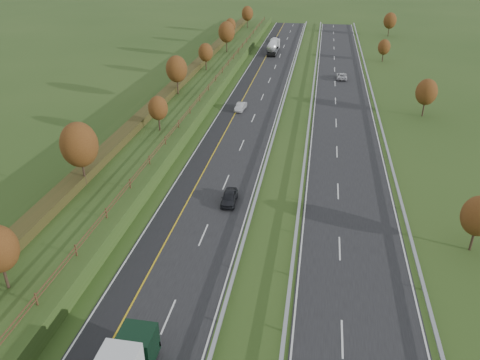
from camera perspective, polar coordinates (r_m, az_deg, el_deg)
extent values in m
plane|color=#2B4719|center=(76.66, 6.23, 6.20)|extent=(400.00, 400.00, 0.00)
cube|color=black|center=(82.10, 0.87, 7.84)|extent=(10.50, 200.00, 0.04)
cube|color=black|center=(81.36, 12.51, 6.99)|extent=(10.50, 200.00, 0.04)
cube|color=black|center=(82.73, -1.72, 7.99)|extent=(3.00, 200.00, 0.04)
cube|color=silver|center=(82.98, -2.61, 8.06)|extent=(0.15, 200.00, 0.01)
cube|color=gold|center=(82.45, -0.69, 7.95)|extent=(0.15, 200.00, 0.01)
cube|color=silver|center=(81.51, 4.41, 7.64)|extent=(0.15, 200.00, 0.01)
cube|color=silver|center=(81.22, 8.94, 7.31)|extent=(0.15, 200.00, 0.01)
cube|color=silver|center=(81.79, 16.06, 6.70)|extent=(0.15, 200.00, 0.01)
cube|color=silver|center=(40.34, -8.71, -16.10)|extent=(0.15, 4.00, 0.01)
cube|color=silver|center=(39.04, 12.35, -18.35)|extent=(0.15, 4.00, 0.01)
cube|color=silver|center=(49.28, -4.49, -6.67)|extent=(0.15, 4.00, 0.01)
cube|color=silver|center=(48.22, 12.05, -8.13)|extent=(0.15, 4.00, 0.01)
cube|color=silver|center=(59.30, -1.73, -0.25)|extent=(0.15, 4.00, 0.01)
cube|color=silver|center=(58.43, 11.86, -1.33)|extent=(0.15, 4.00, 0.01)
cube|color=silver|center=(69.96, 0.21, 4.27)|extent=(0.15, 4.00, 0.01)
cube|color=silver|center=(69.22, 11.73, 3.40)|extent=(0.15, 4.00, 0.01)
cube|color=silver|center=(80.99, 1.64, 7.58)|extent=(0.15, 4.00, 0.01)
cube|color=silver|center=(80.35, 11.64, 6.85)|extent=(0.15, 4.00, 0.01)
cube|color=silver|center=(92.26, 2.74, 10.08)|extent=(0.15, 4.00, 0.01)
cube|color=silver|center=(91.70, 11.56, 9.44)|extent=(0.15, 4.00, 0.01)
cube|color=silver|center=(103.70, 3.61, 12.03)|extent=(0.15, 4.00, 0.01)
cube|color=silver|center=(103.20, 11.51, 11.46)|extent=(0.15, 4.00, 0.01)
cube|color=silver|center=(115.25, 4.31, 13.59)|extent=(0.15, 4.00, 0.01)
cube|color=silver|center=(114.80, 11.46, 13.08)|extent=(0.15, 4.00, 0.01)
cube|color=silver|center=(126.88, 4.89, 14.86)|extent=(0.15, 4.00, 0.01)
cube|color=silver|center=(126.48, 11.42, 14.39)|extent=(0.15, 4.00, 0.01)
cube|color=silver|center=(138.58, 5.38, 15.92)|extent=(0.15, 4.00, 0.01)
cube|color=silver|center=(138.21, 11.39, 15.49)|extent=(0.15, 4.00, 0.01)
cube|color=silver|center=(150.32, 5.80, 16.81)|extent=(0.15, 4.00, 0.01)
cube|color=silver|center=(149.98, 11.36, 16.41)|extent=(0.15, 4.00, 0.01)
cube|color=silver|center=(162.11, 6.16, 17.57)|extent=(0.15, 4.00, 0.01)
cube|color=silver|center=(161.79, 11.34, 17.20)|extent=(0.15, 4.00, 0.01)
cube|color=silver|center=(173.92, 6.47, 18.23)|extent=(0.15, 4.00, 0.01)
cube|color=silver|center=(173.62, 11.32, 17.88)|extent=(0.15, 4.00, 0.01)
cube|color=#2B4719|center=(84.66, -7.96, 8.90)|extent=(12.00, 200.00, 2.00)
cube|color=#313415|center=(84.80, -9.33, 9.93)|extent=(2.20, 180.00, 1.10)
cube|color=#422B19|center=(82.96, -5.01, 9.80)|extent=(0.08, 184.00, 0.10)
cube|color=#422B19|center=(82.84, -5.02, 10.06)|extent=(0.08, 184.00, 0.10)
cube|color=#422B19|center=(40.81, -23.59, -13.17)|extent=(0.12, 0.12, 1.20)
cube|color=#422B19|center=(45.07, -19.37, -8.08)|extent=(0.12, 0.12, 1.20)
cube|color=#422B19|center=(49.81, -15.99, -3.89)|extent=(0.12, 0.12, 1.20)
cube|color=#422B19|center=(54.92, -13.25, -0.43)|extent=(0.12, 0.12, 1.20)
cube|color=#422B19|center=(60.29, -10.99, 2.42)|extent=(0.12, 0.12, 1.20)
cube|color=#422B19|center=(65.87, -9.09, 4.80)|extent=(0.12, 0.12, 1.20)
cube|color=#422B19|center=(71.60, -7.49, 6.79)|extent=(0.12, 0.12, 1.20)
cube|color=#422B19|center=(77.46, -6.12, 8.48)|extent=(0.12, 0.12, 1.20)
cube|color=#422B19|center=(83.41, -4.93, 9.93)|extent=(0.12, 0.12, 1.20)
cube|color=#422B19|center=(89.43, -3.89, 11.19)|extent=(0.12, 0.12, 1.20)
cube|color=#422B19|center=(95.52, -2.98, 12.28)|extent=(0.12, 0.12, 1.20)
cube|color=#422B19|center=(101.66, -2.17, 13.23)|extent=(0.12, 0.12, 1.20)
cube|color=#422B19|center=(107.84, -1.44, 14.08)|extent=(0.12, 0.12, 1.20)
cube|color=#422B19|center=(114.06, -0.79, 14.83)|extent=(0.12, 0.12, 1.20)
cube|color=#422B19|center=(120.31, -0.21, 15.50)|extent=(0.12, 0.12, 1.20)
cube|color=#422B19|center=(126.58, 0.32, 16.11)|extent=(0.12, 0.12, 1.20)
cube|color=#422B19|center=(132.87, 0.81, 16.65)|extent=(0.12, 0.12, 1.20)
cube|color=#422B19|center=(139.19, 1.25, 17.15)|extent=(0.12, 0.12, 1.20)
cube|color=#422B19|center=(145.52, 1.65, 17.60)|extent=(0.12, 0.12, 1.20)
cube|color=#422B19|center=(151.86, 2.03, 18.01)|extent=(0.12, 0.12, 1.20)
cube|color=#422B19|center=(158.22, 2.37, 18.39)|extent=(0.12, 0.12, 1.20)
cube|color=#422B19|center=(164.59, 2.69, 18.74)|extent=(0.12, 0.12, 1.20)
cube|color=#422B19|center=(170.97, 2.99, 19.06)|extent=(0.12, 0.12, 1.20)
cube|color=#979A9F|center=(81.27, 4.88, 7.98)|extent=(0.32, 200.00, 0.18)
cube|color=#979A9F|center=(39.23, -2.27, -16.79)|extent=(0.10, 0.14, 0.56)
cube|color=#979A9F|center=(44.40, -0.39, -10.57)|extent=(0.10, 0.14, 0.56)
cube|color=#979A9F|center=(50.02, 1.03, -5.69)|extent=(0.10, 0.14, 0.56)
cube|color=#979A9F|center=(55.95, 2.14, -1.81)|extent=(0.10, 0.14, 0.56)
cube|color=#979A9F|center=(62.10, 3.03, 1.31)|extent=(0.10, 0.14, 0.56)
cube|color=#979A9F|center=(68.41, 3.75, 3.86)|extent=(0.10, 0.14, 0.56)
cube|color=#979A9F|center=(74.85, 4.36, 5.98)|extent=(0.10, 0.14, 0.56)
cube|color=#979A9F|center=(81.38, 4.87, 7.76)|extent=(0.10, 0.14, 0.56)
cube|color=#979A9F|center=(87.98, 5.31, 9.27)|extent=(0.10, 0.14, 0.56)
cube|color=#979A9F|center=(94.64, 5.69, 10.57)|extent=(0.10, 0.14, 0.56)
cube|color=#979A9F|center=(101.35, 6.03, 11.70)|extent=(0.10, 0.14, 0.56)
cube|color=#979A9F|center=(108.09, 6.32, 12.69)|extent=(0.10, 0.14, 0.56)
cube|color=#979A9F|center=(114.87, 6.58, 13.56)|extent=(0.10, 0.14, 0.56)
cube|color=#979A9F|center=(121.67, 6.82, 14.33)|extent=(0.10, 0.14, 0.56)
cube|color=#979A9F|center=(128.49, 7.03, 15.02)|extent=(0.10, 0.14, 0.56)
cube|color=#979A9F|center=(135.33, 7.22, 15.65)|extent=(0.10, 0.14, 0.56)
cube|color=#979A9F|center=(142.18, 7.39, 16.21)|extent=(0.10, 0.14, 0.56)
cube|color=#979A9F|center=(149.05, 7.55, 16.72)|extent=(0.10, 0.14, 0.56)
cube|color=#979A9F|center=(155.93, 7.70, 17.18)|extent=(0.10, 0.14, 0.56)
cube|color=#979A9F|center=(162.82, 7.83, 17.61)|extent=(0.10, 0.14, 0.56)
cube|color=#979A9F|center=(169.72, 7.95, 18.00)|extent=(0.10, 0.14, 0.56)
cube|color=#979A9F|center=(176.63, 8.07, 18.36)|extent=(0.10, 0.14, 0.56)
cube|color=#979A9F|center=(81.04, 8.50, 7.72)|extent=(0.32, 200.00, 0.18)
cube|color=#979A9F|center=(38.75, 5.50, -17.63)|extent=(0.10, 0.14, 0.56)
cube|color=#979A9F|center=(43.97, 6.30, -11.21)|extent=(0.10, 0.14, 0.56)
cube|color=#979A9F|center=(49.64, 6.89, -6.20)|extent=(0.10, 0.14, 0.56)
cube|color=#979A9F|center=(55.61, 7.35, -2.24)|extent=(0.10, 0.14, 0.56)
cube|color=#979A9F|center=(61.79, 7.72, 0.95)|extent=(0.10, 0.14, 0.56)
cube|color=#979A9F|center=(68.14, 8.02, 3.54)|extent=(0.10, 0.14, 0.56)
cube|color=#979A9F|center=(74.60, 8.28, 5.69)|extent=(0.10, 0.14, 0.56)
cube|color=#979A9F|center=(81.15, 8.49, 7.50)|extent=(0.10, 0.14, 0.56)
cube|color=#979A9F|center=(87.77, 8.67, 9.03)|extent=(0.10, 0.14, 0.56)
cube|color=#979A9F|center=(94.45, 8.83, 10.35)|extent=(0.10, 0.14, 0.56)
cube|color=#979A9F|center=(101.16, 8.97, 11.49)|extent=(0.10, 0.14, 0.56)
cube|color=#979A9F|center=(107.92, 9.09, 12.49)|extent=(0.10, 0.14, 0.56)
cube|color=#979A9F|center=(114.70, 9.19, 13.37)|extent=(0.10, 0.14, 0.56)
cube|color=#979A9F|center=(121.51, 9.29, 14.16)|extent=(0.10, 0.14, 0.56)
cube|color=#979A9F|center=(128.34, 9.38, 14.86)|extent=(0.10, 0.14, 0.56)
cube|color=#979A9F|center=(135.19, 9.46, 15.49)|extent=(0.10, 0.14, 0.56)
cube|color=#979A9F|center=(142.05, 9.53, 16.05)|extent=(0.10, 0.14, 0.56)
cube|color=#979A9F|center=(148.92, 9.59, 16.57)|extent=(0.10, 0.14, 0.56)
cube|color=#979A9F|center=(155.81, 9.65, 17.04)|extent=(0.10, 0.14, 0.56)
cube|color=#979A9F|center=(162.70, 9.71, 17.47)|extent=(0.10, 0.14, 0.56)
cube|color=#979A9F|center=(169.61, 9.76, 17.87)|extent=(0.10, 0.14, 0.56)
cube|color=#979A9F|center=(176.52, 9.80, 18.23)|extent=(0.10, 0.14, 0.56)
cube|color=#979A9F|center=(81.69, 16.63, 7.02)|extent=(0.32, 200.00, 0.18)
cube|color=#979A9F|center=(45.16, 21.33, -12.08)|extent=(0.10, 0.14, 0.56)
cube|color=#979A9F|center=(56.55, 19.06, -3.12)|extent=(0.10, 0.14, 0.56)
cube|color=#979A9F|center=(68.91, 17.61, 2.75)|extent=(0.10, 0.14, 0.56)
cube|color=#979A9F|center=(81.80, 16.60, 6.80)|extent=(0.10, 0.14, 0.56)
cube|color=#979A9F|center=(95.01, 15.86, 9.73)|extent=(0.10, 0.14, 0.56)
cube|color=#979A9F|center=(108.41, 15.29, 11.94)|extent=(0.10, 0.14, 0.56)
cube|color=#979A9F|center=(121.95, 14.84, 13.67)|extent=(0.10, 0.14, 0.56)
cube|color=#979A9F|center=(135.58, 14.48, 15.04)|extent=(0.10, 0.14, 0.56)
cube|color=#979A9F|center=(149.28, 14.18, 16.17)|extent=(0.10, 0.14, 0.56)
cube|color=#979A9F|center=(163.03, 13.93, 17.10)|extent=(0.10, 0.14, 0.56)
cube|color=#979A9F|center=(176.82, 13.71, 17.89)|extent=(0.10, 0.14, 0.56)
cylinder|color=#2D2116|center=(43.21, -26.70, -10.39)|extent=(0.24, 0.24, 2.43)
cylinder|color=#2D2116|center=(56.77, -18.50, 0.89)|extent=(0.24, 0.24, 3.15)
ellipsoid|color=#4B2810|center=(55.39, -19.02, 4.09)|extent=(4.20, 4.20, 5.25)
cylinder|color=#2D2116|center=(70.87, -9.81, 6.81)|extent=(0.24, 0.24, 2.16)
ellipsoid|color=#4B2810|center=(70.08, -9.96, 8.63)|extent=(2.88, 2.88, 3.60)
cylinder|color=#2D2116|center=(87.72, -7.61, 11.26)|extent=(0.24, 0.24, 2.88)
ellipsoid|color=#4B2810|center=(86.90, -7.74, 13.26)|extent=(3.84, 3.84, 4.80)
cylinder|color=#2D2116|center=(104.29, -4.16, 13.87)|extent=(0.24, 0.24, 2.34)
ellipsoid|color=#4B2810|center=(103.71, -4.21, 15.25)|extent=(3.12, 3.12, 3.90)
cylinder|color=#2D2116|center=(121.14, -1.62, 16.03)|extent=(0.24, 0.24, 3.06)
ellipsoid|color=#4B2810|center=(120.52, -1.64, 17.59)|extent=(4.08, 4.08, 5.10)
cylinder|color=#2D2116|center=(139.04, -1.16, 17.36)|extent=(0.24, 0.24, 2.25)
ellipsoid|color=#4B2810|center=(138.63, -1.17, 18.36)|extent=(3.00, 3.00, 3.75)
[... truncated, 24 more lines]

